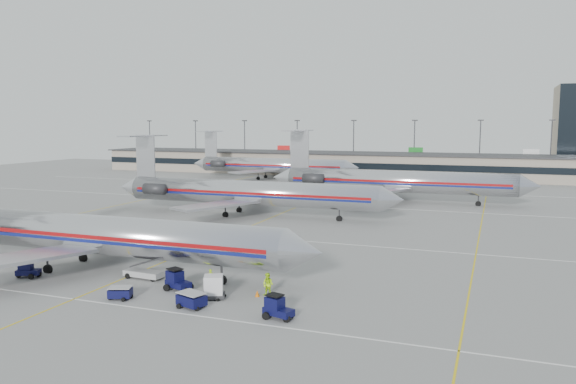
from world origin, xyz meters
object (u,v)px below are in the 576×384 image
at_px(jet_second_row, 244,192).
at_px(tug_center, 177,280).
at_px(jet_foreground, 81,233).
at_px(belt_loader, 144,272).
at_px(uld_container, 214,287).

relative_size(jet_second_row, tug_center, 18.31).
height_order(jet_foreground, belt_loader, jet_foreground).
bearing_deg(uld_container, jet_second_row, 87.14).
height_order(jet_second_row, tug_center, jet_second_row).
bearing_deg(jet_foreground, uld_container, -13.16).
height_order(jet_foreground, tug_center, jet_foreground).
relative_size(jet_foreground, tug_center, 18.30).
bearing_deg(belt_loader, tug_center, -20.82).
xyz_separation_m(jet_foreground, jet_second_row, (1.17, 35.01, 0.00)).
distance_m(jet_second_row, uld_container, 41.86).
bearing_deg(jet_second_row, tug_center, -73.40).
distance_m(jet_second_row, tug_center, 39.75).
bearing_deg(uld_container, belt_loader, 136.65).
xyz_separation_m(jet_foreground, tug_center, (12.50, -3.00, -2.75)).
bearing_deg(uld_container, tug_center, 143.46).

